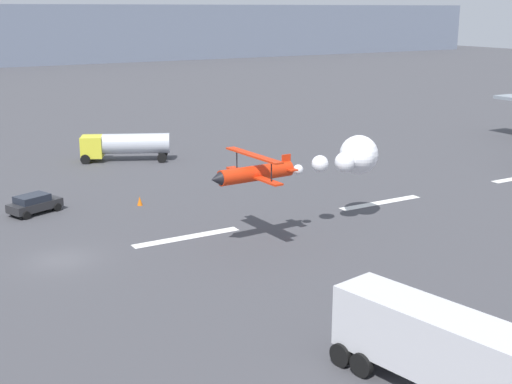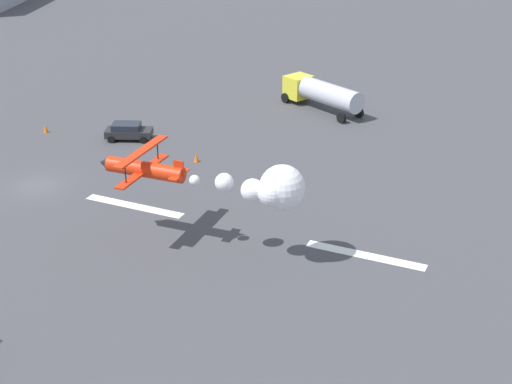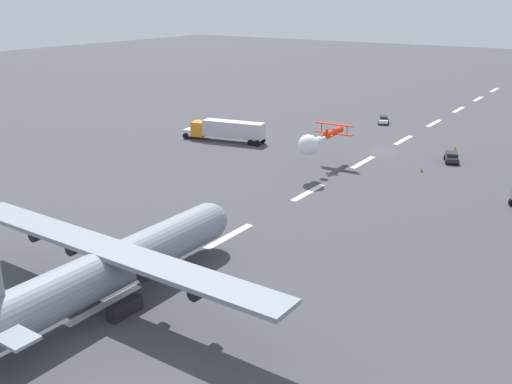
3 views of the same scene
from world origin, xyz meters
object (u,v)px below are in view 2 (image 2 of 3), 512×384
stunt_biplane_red (249,184)px  traffic_cone_near (46,129)px  fuel_tanker_truck (322,93)px  airport_staff_sedan (128,131)px  traffic_cone_far (196,158)px

stunt_biplane_red → traffic_cone_near: (-26.52, 12.91, -4.68)m
traffic_cone_near → fuel_tanker_truck: bearing=38.5°
stunt_biplane_red → traffic_cone_near: stunt_biplane_red is taller
stunt_biplane_red → fuel_tanker_truck: bearing=101.3°
fuel_tanker_truck → airport_staff_sedan: size_ratio=2.09×
stunt_biplane_red → fuel_tanker_truck: size_ratio=1.53×
fuel_tanker_truck → airport_staff_sedan: (-12.80, -14.81, -0.93)m
airport_staff_sedan → traffic_cone_near: (-7.86, -1.61, -0.44)m
stunt_biplane_red → traffic_cone_near: 29.86m
stunt_biplane_red → fuel_tanker_truck: (-5.86, 29.32, -3.31)m
stunt_biplane_red → traffic_cone_near: size_ratio=19.00×
stunt_biplane_red → airport_staff_sedan: 24.02m
airport_staff_sedan → traffic_cone_far: 8.24m
airport_staff_sedan → traffic_cone_far: size_ratio=5.95×
fuel_tanker_truck → airport_staff_sedan: fuel_tanker_truck is taller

